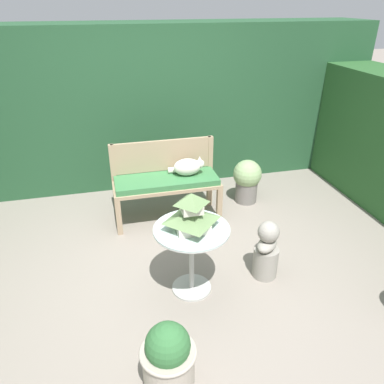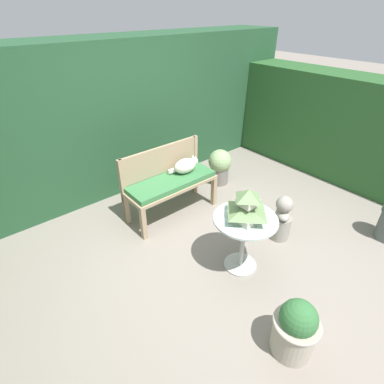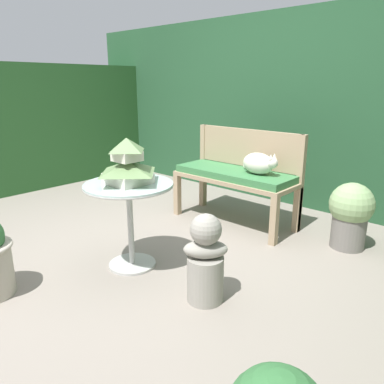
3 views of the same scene
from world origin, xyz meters
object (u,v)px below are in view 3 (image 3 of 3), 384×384
garden_bench (234,178)px  potted_plant_table_near (351,213)px  patio_table (129,202)px  garden_bust (205,261)px  cat (259,164)px  pagoda_birdhouse (128,164)px

garden_bench → potted_plant_table_near: (1.07, 0.18, -0.15)m
patio_table → potted_plant_table_near: patio_table is taller
patio_table → garden_bust: (0.72, 0.02, -0.24)m
garden_bench → cat: 0.31m
garden_bench → potted_plant_table_near: size_ratio=2.16×
pagoda_birdhouse → garden_bust: bearing=1.5°
garden_bench → potted_plant_table_near: bearing=9.6°
cat → garden_bust: cat is taller
garden_bench → potted_plant_table_near: potted_plant_table_near is taller
cat → garden_bench: bearing=-170.6°
cat → patio_table: (-0.27, -1.30, -0.12)m
garden_bench → cat: bearing=5.8°
cat → pagoda_birdhouse: (-0.27, -1.30, 0.16)m
garden_bust → potted_plant_table_near: (0.37, 1.44, 0.03)m
potted_plant_table_near → garden_bench: bearing=-170.4°
patio_table → pagoda_birdhouse: size_ratio=1.79×
garden_bench → cat: size_ratio=2.97×
cat → potted_plant_table_near: size_ratio=0.73×
patio_table → potted_plant_table_near: size_ratio=1.16×
garden_bench → pagoda_birdhouse: size_ratio=3.34×
patio_table → garden_bust: 0.76m
garden_bench → garden_bust: (0.71, -1.25, -0.18)m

